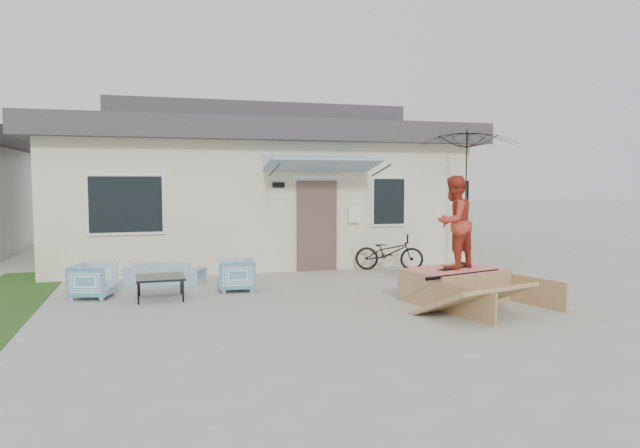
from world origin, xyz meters
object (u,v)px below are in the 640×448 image
object	(u,v)px
bicycle	(389,249)
coffee_table	(161,288)
skate_ramp	(455,285)
armchair_right	(236,273)
skater	(454,221)
skateboard	(453,268)
loveseat	(165,269)
armchair_left	(93,279)
patio_umbrella	(468,196)

from	to	relation	value
bicycle	coffee_table	bearing A→B (deg)	131.77
coffee_table	skate_ramp	size ratio (longest dim) A/B	0.38
armchair_right	bicycle	size ratio (longest dim) A/B	0.43
coffee_table	skater	world-z (taller)	skater
coffee_table	skateboard	world-z (taller)	skateboard
coffee_table	bicycle	world-z (taller)	bicycle
coffee_table	skate_ramp	distance (m)	5.20
coffee_table	skater	size ratio (longest dim) A/B	0.51
loveseat	bicycle	world-z (taller)	bicycle
coffee_table	bicycle	distance (m)	5.56
armchair_left	skater	bearing A→B (deg)	-91.11
loveseat	patio_umbrella	bearing A→B (deg)	-157.93
skater	skateboard	bearing A→B (deg)	180.00
armchair_left	skate_ramp	xyz separation A→B (m)	(6.11, -1.98, -0.07)
armchair_right	loveseat	bearing A→B (deg)	-127.90
loveseat	skater	world-z (taller)	skater
loveseat	armchair_right	world-z (taller)	armchair_right
armchair_left	skater	xyz separation A→B (m)	(6.10, -1.93, 1.06)
skate_ramp	skateboard	world-z (taller)	skateboard
bicycle	patio_umbrella	distance (m)	2.19
coffee_table	skateboard	distance (m)	5.18
skateboard	armchair_left	bearing A→B (deg)	135.86
armchair_left	skater	size ratio (longest dim) A/B	0.43
loveseat	bicycle	distance (m)	5.11
bicycle	armchair_right	bearing A→B (deg)	133.40
armchair_right	skate_ramp	xyz separation A→B (m)	(3.56, -1.95, -0.07)
loveseat	coffee_table	world-z (taller)	loveseat
patio_umbrella	skater	bearing A→B (deg)	-124.40
bicycle	skateboard	world-z (taller)	bicycle
bicycle	skate_ramp	size ratio (longest dim) A/B	0.73
skater	loveseat	bearing A→B (deg)	-58.48
bicycle	skate_ramp	bearing A→B (deg)	-162.62
patio_umbrella	loveseat	bearing A→B (deg)	178.43
skater	bicycle	bearing A→B (deg)	-120.30
skate_ramp	armchair_right	bearing A→B (deg)	135.70
bicycle	patio_umbrella	bearing A→B (deg)	-86.32
loveseat	coffee_table	xyz separation A→B (m)	(-0.11, -1.57, -0.10)
armchair_right	skateboard	distance (m)	4.03
patio_umbrella	skate_ramp	size ratio (longest dim) A/B	1.19
armchair_left	skate_ramp	world-z (taller)	armchair_left
armchair_right	coffee_table	xyz separation A→B (m)	(-1.40, -0.39, -0.14)
coffee_table	skateboard	xyz separation A→B (m)	(4.94, -1.51, 0.36)
armchair_right	skateboard	size ratio (longest dim) A/B	0.92
armchair_right	skate_ramp	world-z (taller)	armchair_right
armchair_left	armchair_right	size ratio (longest dim) A/B	1.01
armchair_right	coffee_table	size ratio (longest dim) A/B	0.83
coffee_table	skate_ramp	world-z (taller)	skate_ramp
coffee_table	skateboard	size ratio (longest dim) A/B	1.11
loveseat	skateboard	world-z (taller)	loveseat
patio_umbrella	skater	distance (m)	3.52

